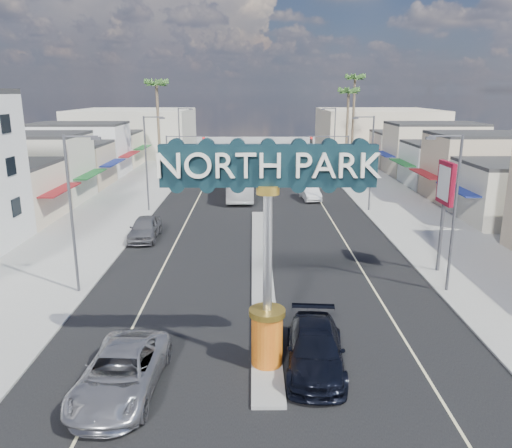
{
  "coord_description": "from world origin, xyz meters",
  "views": [
    {
      "loc": [
        -0.58,
        -16.75,
        11.25
      ],
      "look_at": [
        -0.41,
        9.67,
        4.17
      ],
      "focal_mm": 35.0,
      "sensor_mm": 36.0,
      "label": 1
    }
  ],
  "objects_px": {
    "gateway_sign": "(268,231)",
    "streetlight_l_far": "(181,137)",
    "traffic_signal_right": "(333,150)",
    "palm_right_mid": "(349,95)",
    "streetlight_r_mid": "(370,159)",
    "suv_right": "(315,349)",
    "streetlight_l_mid": "(148,159)",
    "car_parked_right": "(310,192)",
    "car_parked_left": "(145,228)",
    "suv_left": "(121,373)",
    "streetlight_l_near": "(74,207)",
    "traffic_signal_left": "(182,150)",
    "streetlight_r_near": "(452,206)",
    "bank_pylon_sign": "(445,189)",
    "palm_right_far": "(355,83)",
    "streetlight_r_far": "(333,137)",
    "city_bus": "(240,181)",
    "palm_left_far": "(157,89)"
  },
  "relations": [
    {
      "from": "traffic_signal_right",
      "to": "streetlight_r_far",
      "type": "bearing_deg",
      "value": 81.14
    },
    {
      "from": "streetlight_r_mid",
      "to": "car_parked_right",
      "type": "height_order",
      "value": "streetlight_r_mid"
    },
    {
      "from": "gateway_sign",
      "to": "streetlight_l_near",
      "type": "distance_m",
      "value": 13.19
    },
    {
      "from": "streetlight_l_far",
      "to": "car_parked_left",
      "type": "relative_size",
      "value": 1.74
    },
    {
      "from": "suv_right",
      "to": "bank_pylon_sign",
      "type": "bearing_deg",
      "value": 55.46
    },
    {
      "from": "gateway_sign",
      "to": "streetlight_l_far",
      "type": "xyz_separation_m",
      "value": [
        -10.43,
        50.02,
        -0.86
      ]
    },
    {
      "from": "suv_left",
      "to": "palm_right_far",
      "type": "bearing_deg",
      "value": 74.48
    },
    {
      "from": "traffic_signal_left",
      "to": "city_bus",
      "type": "bearing_deg",
      "value": -43.43
    },
    {
      "from": "gateway_sign",
      "to": "streetlight_r_far",
      "type": "height_order",
      "value": "gateway_sign"
    },
    {
      "from": "gateway_sign",
      "to": "city_bus",
      "type": "bearing_deg",
      "value": 93.25
    },
    {
      "from": "traffic_signal_right",
      "to": "streetlight_l_mid",
      "type": "bearing_deg",
      "value": -144.5
    },
    {
      "from": "palm_right_mid",
      "to": "palm_right_far",
      "type": "xyz_separation_m",
      "value": [
        2.0,
        6.0,
        1.78
      ]
    },
    {
      "from": "car_parked_left",
      "to": "city_bus",
      "type": "xyz_separation_m",
      "value": [
        7.0,
        16.46,
        0.76
      ]
    },
    {
      "from": "palm_right_far",
      "to": "gateway_sign",
      "type": "bearing_deg",
      "value": -104.03
    },
    {
      "from": "palm_left_far",
      "to": "suv_right",
      "type": "relative_size",
      "value": 2.26
    },
    {
      "from": "suv_right",
      "to": "car_parked_right",
      "type": "bearing_deg",
      "value": 88.62
    },
    {
      "from": "traffic_signal_left",
      "to": "bank_pylon_sign",
      "type": "xyz_separation_m",
      "value": [
        20.42,
        -30.74,
        1.12
      ]
    },
    {
      "from": "palm_right_far",
      "to": "bank_pylon_sign",
      "type": "relative_size",
      "value": 2.02
    },
    {
      "from": "gateway_sign",
      "to": "car_parked_left",
      "type": "height_order",
      "value": "gateway_sign"
    },
    {
      "from": "streetlight_l_mid",
      "to": "streetlight_r_near",
      "type": "bearing_deg",
      "value": -43.79
    },
    {
      "from": "streetlight_l_far",
      "to": "streetlight_r_mid",
      "type": "relative_size",
      "value": 1.0
    },
    {
      "from": "streetlight_l_mid",
      "to": "city_bus",
      "type": "relative_size",
      "value": 0.77
    },
    {
      "from": "streetlight_l_near",
      "to": "palm_right_mid",
      "type": "bearing_deg",
      "value": 63.01
    },
    {
      "from": "gateway_sign",
      "to": "bank_pylon_sign",
      "type": "bearing_deg",
      "value": 45.11
    },
    {
      "from": "traffic_signal_right",
      "to": "suv_left",
      "type": "xyz_separation_m",
      "value": [
        -14.81,
        -43.83,
        -3.42
      ]
    },
    {
      "from": "streetlight_l_near",
      "to": "car_parked_right",
      "type": "bearing_deg",
      "value": 57.71
    },
    {
      "from": "gateway_sign",
      "to": "streetlight_r_mid",
      "type": "relative_size",
      "value": 1.02
    },
    {
      "from": "suv_right",
      "to": "city_bus",
      "type": "bearing_deg",
      "value": 101.09
    },
    {
      "from": "traffic_signal_left",
      "to": "streetlight_r_near",
      "type": "xyz_separation_m",
      "value": [
        19.62,
        -33.99,
        0.79
      ]
    },
    {
      "from": "streetlight_r_far",
      "to": "palm_left_far",
      "type": "xyz_separation_m",
      "value": [
        -23.43,
        -2.0,
        6.43
      ]
    },
    {
      "from": "traffic_signal_right",
      "to": "car_parked_right",
      "type": "bearing_deg",
      "value": -112.77
    },
    {
      "from": "streetlight_r_mid",
      "to": "suv_right",
      "type": "distance_m",
      "value": 29.62
    },
    {
      "from": "suv_left",
      "to": "car_parked_right",
      "type": "height_order",
      "value": "suv_left"
    },
    {
      "from": "suv_right",
      "to": "bank_pylon_sign",
      "type": "height_order",
      "value": "bank_pylon_sign"
    },
    {
      "from": "gateway_sign",
      "to": "city_bus",
      "type": "xyz_separation_m",
      "value": [
        -2.0,
        35.21,
        -4.29
      ]
    },
    {
      "from": "streetlight_l_mid",
      "to": "streetlight_r_near",
      "type": "xyz_separation_m",
      "value": [
        20.87,
        -20.0,
        0.0
      ]
    },
    {
      "from": "traffic_signal_right",
      "to": "car_parked_left",
      "type": "height_order",
      "value": "traffic_signal_right"
    },
    {
      "from": "streetlight_l_mid",
      "to": "car_parked_right",
      "type": "xyz_separation_m",
      "value": [
        15.93,
        5.21,
        -4.29
      ]
    },
    {
      "from": "streetlight_r_far",
      "to": "bank_pylon_sign",
      "type": "height_order",
      "value": "streetlight_r_far"
    },
    {
      "from": "traffic_signal_right",
      "to": "streetlight_l_near",
      "type": "bearing_deg",
      "value": -119.99
    },
    {
      "from": "traffic_signal_right",
      "to": "palm_right_mid",
      "type": "bearing_deg",
      "value": 72.37
    },
    {
      "from": "palm_left_far",
      "to": "bank_pylon_sign",
      "type": "distance_m",
      "value": 44.44
    },
    {
      "from": "traffic_signal_right",
      "to": "bank_pylon_sign",
      "type": "distance_m",
      "value": 30.83
    },
    {
      "from": "streetlight_r_near",
      "to": "streetlight_l_mid",
      "type": "bearing_deg",
      "value": 136.21
    },
    {
      "from": "streetlight_l_mid",
      "to": "gateway_sign",
      "type": "bearing_deg",
      "value": -69.58
    },
    {
      "from": "suv_right",
      "to": "city_bus",
      "type": "distance_m",
      "value": 35.51
    },
    {
      "from": "palm_right_far",
      "to": "bank_pylon_sign",
      "type": "xyz_separation_m",
      "value": [
        -3.76,
        -48.74,
        -6.99
      ]
    },
    {
      "from": "streetlight_l_near",
      "to": "palm_right_mid",
      "type": "height_order",
      "value": "palm_right_mid"
    },
    {
      "from": "streetlight_r_far",
      "to": "car_parked_right",
      "type": "height_order",
      "value": "streetlight_r_far"
    },
    {
      "from": "suv_right",
      "to": "palm_left_far",
      "type": "bearing_deg",
      "value": 111.95
    }
  ]
}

